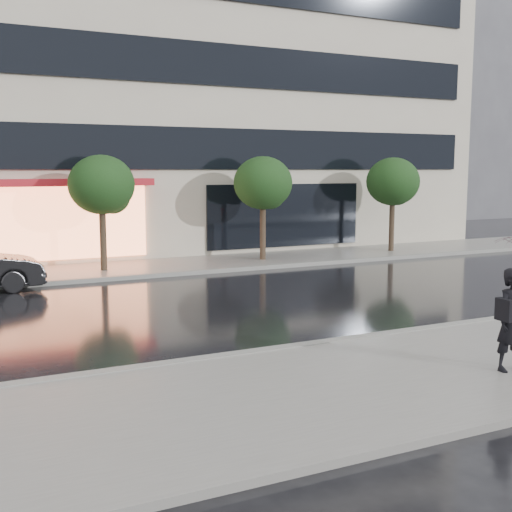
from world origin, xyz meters
TOP-DOWN VIEW (x-y plane):
  - ground at (0.00, 0.00)m, footprint 120.00×120.00m
  - sidewalk_near at (0.00, -3.25)m, footprint 60.00×4.50m
  - sidewalk_far at (0.00, 10.25)m, footprint 60.00×3.50m
  - curb_near at (0.00, -1.00)m, footprint 60.00×0.25m
  - curb_far at (0.00, 8.50)m, footprint 60.00×0.25m
  - office_building at (-0.00, 17.97)m, footprint 30.00×12.76m
  - bg_building_right at (26.00, 28.00)m, footprint 12.00×12.00m
  - tree_mid_west at (-2.94, 10.03)m, footprint 2.20×2.20m
  - tree_mid_east at (3.06, 10.03)m, footprint 2.20×2.20m
  - tree_far_east at (9.06, 10.03)m, footprint 2.20×2.20m

SIDE VIEW (x-z plane):
  - ground at x=0.00m, z-range 0.00..0.00m
  - sidewalk_near at x=0.00m, z-range 0.00..0.12m
  - sidewalk_far at x=0.00m, z-range 0.00..0.12m
  - curb_near at x=0.00m, z-range 0.00..0.14m
  - curb_far at x=0.00m, z-range 0.00..0.14m
  - tree_mid_west at x=-2.94m, z-range 0.93..4.92m
  - tree_mid_east at x=3.06m, z-range 0.93..4.92m
  - tree_far_east at x=9.06m, z-range 0.93..4.92m
  - bg_building_right at x=26.00m, z-range 0.00..16.00m
  - office_building at x=0.00m, z-range 0.00..18.00m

